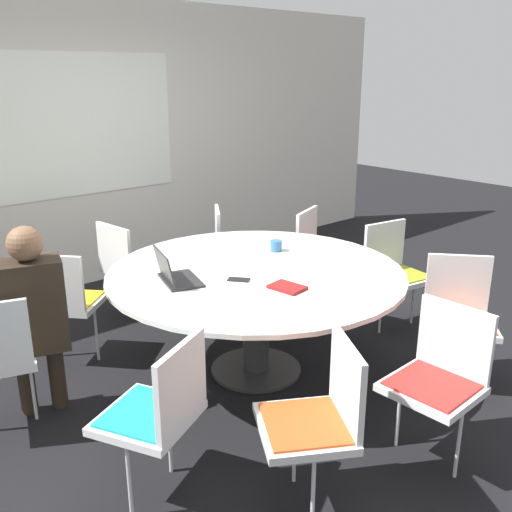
# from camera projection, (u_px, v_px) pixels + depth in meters

# --- Properties ---
(ground_plane) EXTENTS (16.00, 16.00, 0.00)m
(ground_plane) POSITION_uv_depth(u_px,v_px,m) (256.00, 370.00, 4.06)
(ground_plane) COLOR black
(wall_back) EXTENTS (8.00, 0.07, 2.70)m
(wall_back) POSITION_uv_depth(u_px,v_px,m) (87.00, 146.00, 5.42)
(wall_back) COLOR silver
(wall_back) RESTS_ON ground_plane
(conference_table) EXTENTS (1.99, 1.99, 0.75)m
(conference_table) POSITION_uv_depth(u_px,v_px,m) (256.00, 286.00, 3.86)
(conference_table) COLOR #333333
(conference_table) RESTS_ON ground_plane
(chair_1) EXTENTS (0.58, 0.57, 0.86)m
(chair_1) POSITION_uv_depth(u_px,v_px,m) (159.00, 407.00, 2.69)
(chair_1) COLOR silver
(chair_1) RESTS_ON ground_plane
(chair_2) EXTENTS (0.59, 0.59, 0.86)m
(chair_2) POSITION_uv_depth(u_px,v_px,m) (319.00, 413.00, 2.64)
(chair_2) COLOR silver
(chair_2) RESTS_ON ground_plane
(chair_3) EXTENTS (0.44, 0.45, 0.86)m
(chair_3) POSITION_uv_depth(u_px,v_px,m) (440.00, 372.00, 3.00)
(chair_3) COLOR silver
(chair_3) RESTS_ON ground_plane
(chair_4) EXTENTS (0.61, 0.61, 0.86)m
(chair_4) POSITION_uv_depth(u_px,v_px,m) (459.00, 310.00, 3.78)
(chair_4) COLOR silver
(chair_4) RESTS_ON ground_plane
(chair_5) EXTENTS (0.50, 0.49, 0.86)m
(chair_5) POSITION_uv_depth(u_px,v_px,m) (394.00, 267.00, 4.62)
(chair_5) COLOR silver
(chair_5) RESTS_ON ground_plane
(chair_6) EXTENTS (0.56, 0.55, 0.86)m
(chair_6) POSITION_uv_depth(u_px,v_px,m) (319.00, 249.00, 5.07)
(chair_6) COLOR silver
(chair_6) RESTS_ON ground_plane
(chair_7) EXTENTS (0.60, 0.60, 0.86)m
(chair_7) POSITION_uv_depth(u_px,v_px,m) (232.00, 246.00, 5.17)
(chair_7) COLOR silver
(chair_7) RESTS_ON ground_plane
(chair_8) EXTENTS (0.47, 0.49, 0.86)m
(chair_8) POSITION_uv_depth(u_px,v_px,m) (128.00, 263.00, 4.71)
(chair_8) COLOR silver
(chair_8) RESTS_ON ground_plane
(chair_9) EXTENTS (0.61, 0.61, 0.86)m
(chair_9) POSITION_uv_depth(u_px,v_px,m) (64.00, 297.00, 4.01)
(chair_9) COLOR silver
(chair_9) RESTS_ON ground_plane
(person_0) EXTENTS (0.41, 0.33, 1.21)m
(person_0) POSITION_uv_depth(u_px,v_px,m) (33.00, 309.00, 3.31)
(person_0) COLOR #2D2319
(person_0) RESTS_ON ground_plane
(laptop) EXTENTS (0.33, 0.39, 0.21)m
(laptop) POSITION_uv_depth(u_px,v_px,m) (174.00, 274.00, 3.59)
(laptop) COLOR #232326
(laptop) RESTS_ON conference_table
(spiral_notebook) EXTENTS (0.18, 0.23, 0.02)m
(spiral_notebook) POSITION_uv_depth(u_px,v_px,m) (287.00, 287.00, 3.50)
(spiral_notebook) COLOR maroon
(spiral_notebook) RESTS_ON conference_table
(coffee_cup) EXTENTS (0.09, 0.09, 0.08)m
(coffee_cup) POSITION_uv_depth(u_px,v_px,m) (276.00, 246.00, 4.22)
(coffee_cup) COLOR #33669E
(coffee_cup) RESTS_ON conference_table
(cell_phone) EXTENTS (0.14, 0.15, 0.01)m
(cell_phone) POSITION_uv_depth(u_px,v_px,m) (239.00, 280.00, 3.64)
(cell_phone) COLOR black
(cell_phone) RESTS_ON conference_table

